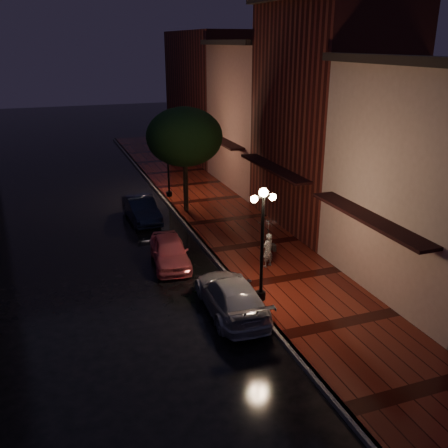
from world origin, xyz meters
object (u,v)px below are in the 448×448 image
object	(u,v)px
parking_meter	(261,267)
woman_with_umbrella	(268,236)
streetlamp_near	(262,238)
silver_car	(231,296)
navy_car	(141,209)
pink_car	(170,251)
streetlamp_far	(168,157)
street_tree	(185,139)

from	to	relation	value
parking_meter	woman_with_umbrella	bearing A→B (deg)	40.30
streetlamp_near	woman_with_umbrella	xyz separation A→B (m)	(1.45, 2.56, -1.06)
silver_car	navy_car	bearing A→B (deg)	-81.37
pink_car	woman_with_umbrella	xyz separation A→B (m)	(3.80, -1.90, 0.90)
silver_car	parking_meter	world-z (taller)	parking_meter
streetlamp_near	streetlamp_far	size ratio (longest dim) A/B	1.00
streetlamp_near	streetlamp_far	bearing A→B (deg)	90.00
silver_car	streetlamp_near	bearing A→B (deg)	-164.74
street_tree	navy_car	size ratio (longest dim) A/B	1.46
pink_car	parking_meter	distance (m)	4.45
streetlamp_near	navy_car	xyz separation A→B (m)	(-2.40, 10.55, -1.95)
streetlamp_far	street_tree	bearing A→B (deg)	-85.09
navy_car	woman_with_umbrella	size ratio (longest dim) A/B	1.89
silver_car	woman_with_umbrella	size ratio (longest dim) A/B	2.17
streetlamp_near	silver_car	bearing A→B (deg)	-167.49
navy_car	silver_car	xyz separation A→B (m)	(1.12, -10.84, 0.01)
street_tree	pink_car	world-z (taller)	street_tree
pink_car	woman_with_umbrella	bearing A→B (deg)	-20.73
pink_car	silver_car	bearing A→B (deg)	-71.49
streetlamp_near	silver_car	xyz separation A→B (m)	(-1.29, -0.29, -1.94)
navy_car	street_tree	bearing A→B (deg)	6.50
street_tree	woman_with_umbrella	distance (m)	8.94
woman_with_umbrella	pink_car	bearing A→B (deg)	-46.30
streetlamp_near	street_tree	world-z (taller)	street_tree
streetlamp_far	pink_car	size ratio (longest dim) A/B	1.16
streetlamp_far	navy_car	xyz separation A→B (m)	(-2.40, -3.45, -1.95)
pink_car	silver_car	size ratio (longest dim) A/B	0.82
streetlamp_near	woman_with_umbrella	distance (m)	3.12
streetlamp_near	parking_meter	xyz separation A→B (m)	(0.47, 1.03, -1.67)
pink_car	street_tree	bearing A→B (deg)	74.01
silver_car	street_tree	bearing A→B (deg)	-95.04
woman_with_umbrella	parking_meter	size ratio (longest dim) A/B	1.64
pink_car	navy_car	world-z (taller)	navy_car
pink_car	silver_car	world-z (taller)	silver_car
street_tree	parking_meter	size ratio (longest dim) A/B	4.53
navy_car	parking_meter	bearing A→B (deg)	-76.05
woman_with_umbrella	parking_meter	xyz separation A→B (m)	(-0.97, -1.52, -0.61)
pink_car	silver_car	xyz separation A→B (m)	(1.07, -4.74, 0.02)
streetlamp_near	woman_with_umbrella	bearing A→B (deg)	60.49
streetlamp_near	pink_car	world-z (taller)	streetlamp_near
streetlamp_near	streetlamp_far	distance (m)	14.00
parking_meter	pink_car	bearing A→B (deg)	112.52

